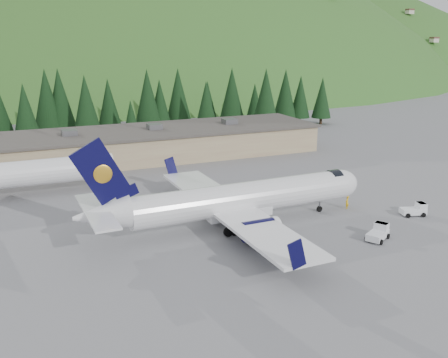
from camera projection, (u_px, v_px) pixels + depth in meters
ground at (244, 224)px, 58.89m from camera, size 600.00×600.00×0.00m
airliner at (236, 200)px, 57.62m from camera, size 35.43×33.17×11.79m
second_airliner at (10, 174)px, 67.89m from camera, size 27.50×11.00×10.05m
baggage_tug_a at (379, 233)px, 54.40m from camera, size 3.47×2.95×1.66m
baggage_tug_b at (415, 210)px, 61.73m from camera, size 3.29×2.46×1.60m
terminal_building at (128, 145)px, 89.81m from camera, size 71.00×17.00×6.10m
ramp_worker at (347, 202)px, 64.03m from camera, size 0.75×0.70×1.72m
tree_line at (106, 102)px, 109.37m from camera, size 114.16×20.04×14.03m
hills at (170, 226)px, 284.98m from camera, size 614.00×330.00×300.00m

